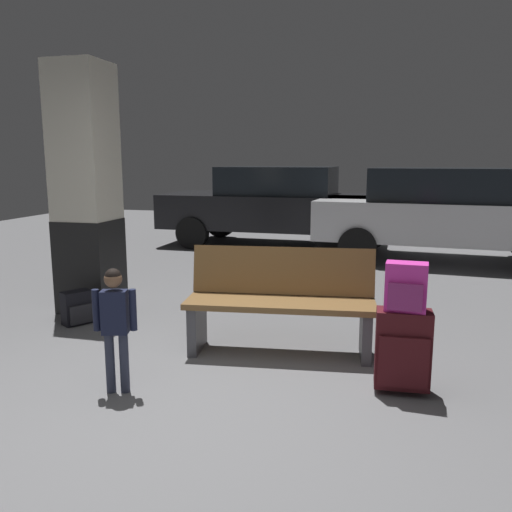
# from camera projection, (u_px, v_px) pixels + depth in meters

# --- Properties ---
(ground_plane) EXTENTS (18.00, 18.00, 0.10)m
(ground_plane) POSITION_uv_depth(u_px,v_px,m) (289.00, 286.00, 7.16)
(ground_plane) COLOR slate
(structural_pillar) EXTENTS (0.57, 0.57, 2.64)m
(structural_pillar) POSITION_uv_depth(u_px,v_px,m) (86.00, 191.00, 5.63)
(structural_pillar) COLOR black
(structural_pillar) RESTS_ON ground_plane
(bench) EXTENTS (1.65, 0.70, 0.89)m
(bench) POSITION_uv_depth(u_px,v_px,m) (281.00, 301.00, 4.51)
(bench) COLOR brown
(bench) RESTS_ON ground_plane
(suitcase) EXTENTS (0.39, 0.25, 0.60)m
(suitcase) POSITION_uv_depth(u_px,v_px,m) (403.00, 350.00, 3.71)
(suitcase) COLOR #471419
(suitcase) RESTS_ON ground_plane
(backpack_bright) EXTENTS (0.29, 0.20, 0.34)m
(backpack_bright) POSITION_uv_depth(u_px,v_px,m) (406.00, 288.00, 3.63)
(backpack_bright) COLOR #D833A5
(backpack_bright) RESTS_ON suitcase
(child) EXTENTS (0.30, 0.18, 0.90)m
(child) POSITION_uv_depth(u_px,v_px,m) (115.00, 317.00, 3.67)
(child) COLOR #33384C
(child) RESTS_ON ground_plane
(backpack_dark_floor) EXTENTS (0.30, 0.32, 0.34)m
(backpack_dark_floor) POSITION_uv_depth(u_px,v_px,m) (77.00, 308.00, 5.31)
(backpack_dark_floor) COLOR black
(backpack_dark_floor) RESTS_ON ground_plane
(parked_car_far) EXTENTS (4.13, 1.86, 1.51)m
(parked_car_far) POSITION_uv_depth(u_px,v_px,m) (273.00, 204.00, 10.11)
(parked_car_far) COLOR black
(parked_car_far) RESTS_ON ground_plane
(parked_car_near) EXTENTS (4.22, 2.05, 1.51)m
(parked_car_near) POSITION_uv_depth(u_px,v_px,m) (444.00, 212.00, 8.51)
(parked_car_near) COLOR silver
(parked_car_near) RESTS_ON ground_plane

